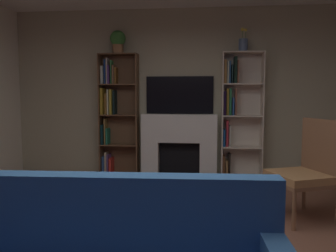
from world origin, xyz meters
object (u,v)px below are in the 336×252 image
Objects in this scene: bookshelf_left at (115,114)px; potted_plant at (118,41)px; armchair at (307,169)px; bookshelf_right at (237,113)px; tv at (180,95)px; fireplace at (179,143)px; vase_with_flowers at (243,44)px.

bookshelf_left is 1.23m from potted_plant.
bookshelf_left is 1.86× the size of armchair.
bookshelf_right is (2.06, -0.02, 0.04)m from bookshelf_left.
armchair is (1.56, -1.97, -0.81)m from tv.
potted_plant is (0.08, -0.05, 1.23)m from bookshelf_left.
potted_plant is at bearing -178.97° from fireplace.
bookshelf_right is 2.05m from armchair.
tv is 0.99m from bookshelf_right.
tv is 1.02× the size of armchair.
bookshelf_right is at bearing 1.01° from potted_plant.
armchair is at bearing -35.55° from potted_plant.
bookshelf_right is 2.31m from potted_plant.
tv is at bearing 174.87° from bookshelf_right.
fireplace is 1.92m from vase_with_flowers.
vase_with_flowers is (2.06, -0.00, -0.09)m from potted_plant.
armchair reaches higher than fireplace.
potted_plant is 0.34× the size of armchair.
armchair is (2.67, -1.91, -0.48)m from bookshelf_left.
vase_with_flowers is at bearing -6.68° from tv.
potted_plant is (-1.03, -0.12, 0.90)m from tv.
armchair is at bearing -50.13° from fireplace.
bookshelf_left reaches higher than fireplace.
vase_with_flowers is at bearing -23.40° from bookshelf_right.
armchair is (0.53, -1.85, -1.62)m from vase_with_flowers.
armchair is at bearing -71.95° from bookshelf_right.
bookshelf_right reaches higher than tv.
bookshelf_right is 5.36× the size of vase_with_flowers.
bookshelf_right is 1.10m from vase_with_flowers.
bookshelf_left is 2.06m from bookshelf_right.
fireplace is at bearing -179.00° from bookshelf_right.
bookshelf_left is at bearing 145.40° from potted_plant.
potted_plant is 2.06m from vase_with_flowers.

